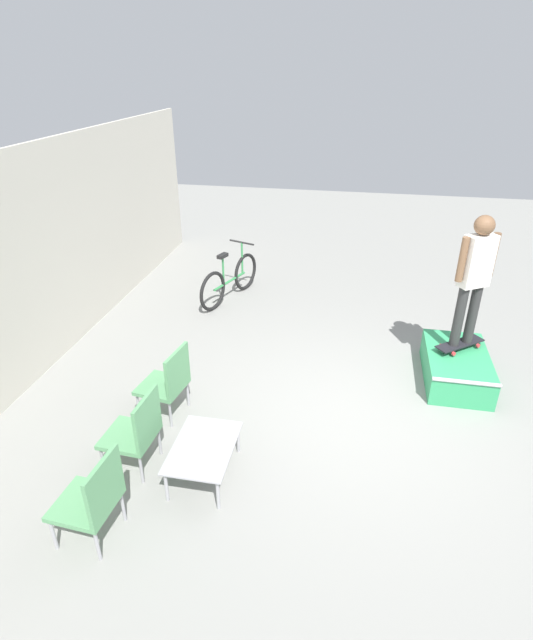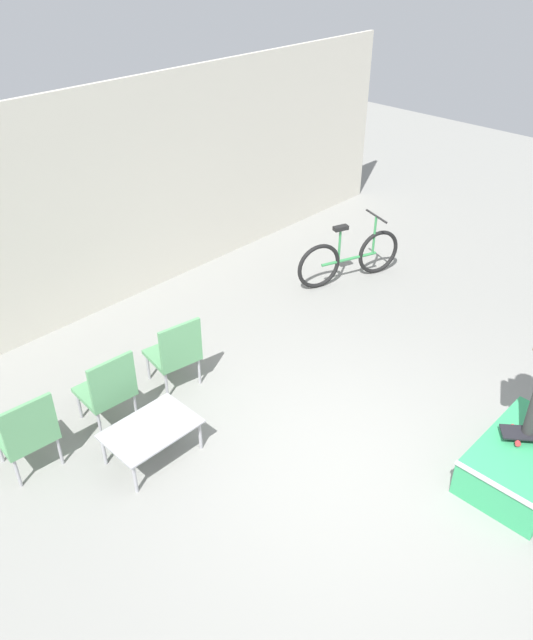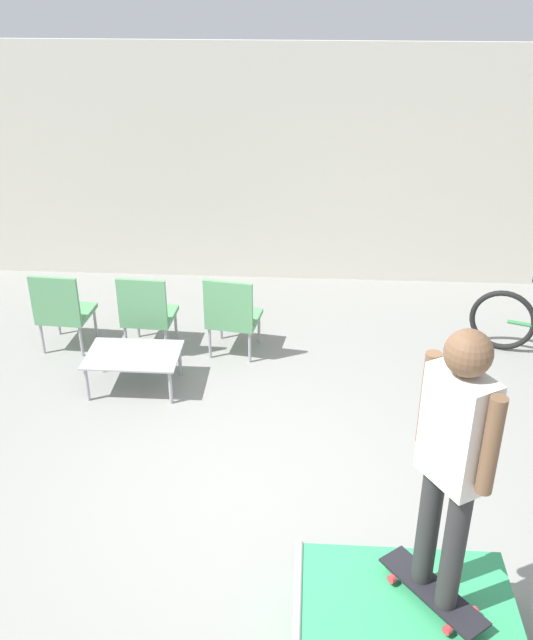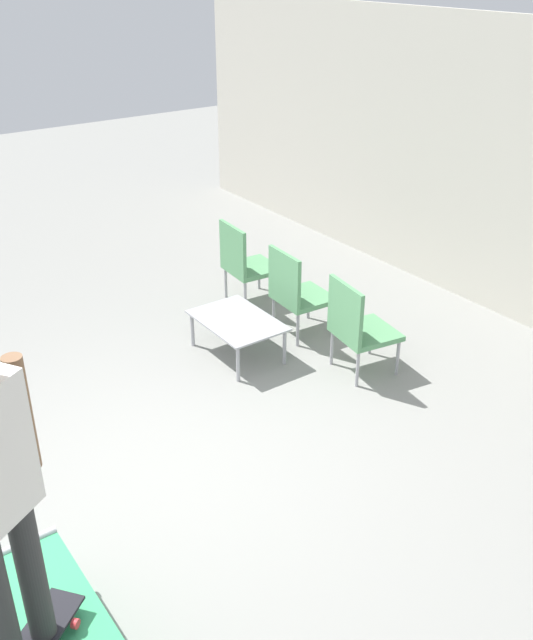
{
  "view_description": "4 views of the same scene",
  "coord_description": "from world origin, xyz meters",
  "px_view_note": "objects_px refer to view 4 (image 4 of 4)",
  "views": [
    {
      "loc": [
        -4.98,
        0.12,
        3.92
      ],
      "look_at": [
        0.26,
        1.13,
        1.13
      ],
      "focal_mm": 28.0,
      "sensor_mm": 36.0,
      "label": 1
    },
    {
      "loc": [
        -3.73,
        -2.55,
        4.71
      ],
      "look_at": [
        0.26,
        1.34,
        1.05
      ],
      "focal_mm": 35.0,
      "sensor_mm": 36.0,
      "label": 2
    },
    {
      "loc": [
        0.47,
        -4.48,
        3.92
      ],
      "look_at": [
        0.12,
        1.08,
        1.03
      ],
      "focal_mm": 40.0,
      "sensor_mm": 36.0,
      "label": 3
    },
    {
      "loc": [
        3.85,
        -1.78,
        3.53
      ],
      "look_at": [
        0.02,
        0.96,
        1.07
      ],
      "focal_mm": 40.0,
      "sensor_mm": 36.0,
      "label": 4
    }
  ],
  "objects_px": {
    "coffee_table": "(237,323)",
    "patio_chair_center": "(296,290)",
    "patio_chair_right": "(357,325)",
    "patio_chair_left": "(244,261)"
  },
  "relations": [
    {
      "from": "coffee_table",
      "to": "patio_chair_right",
      "type": "xyz_separation_m",
      "value": [
        0.91,
        0.71,
        0.15
      ]
    },
    {
      "from": "patio_chair_left",
      "to": "patio_chair_right",
      "type": "bearing_deg",
      "value": -175.99
    },
    {
      "from": "patio_chair_center",
      "to": "patio_chair_right",
      "type": "bearing_deg",
      "value": -176.59
    },
    {
      "from": "coffee_table",
      "to": "patio_chair_center",
      "type": "xyz_separation_m",
      "value": [
        -0.01,
        0.71,
        0.15
      ]
    },
    {
      "from": "patio_chair_left",
      "to": "patio_chair_center",
      "type": "xyz_separation_m",
      "value": [
        0.92,
        -0.0,
        0.0
      ]
    },
    {
      "from": "patio_chair_left",
      "to": "patio_chair_center",
      "type": "distance_m",
      "value": 0.92
    },
    {
      "from": "patio_chair_right",
      "to": "patio_chair_left",
      "type": "bearing_deg",
      "value": 8.8
    },
    {
      "from": "coffee_table",
      "to": "patio_chair_center",
      "type": "bearing_deg",
      "value": 90.47
    },
    {
      "from": "coffee_table",
      "to": "patio_chair_center",
      "type": "relative_size",
      "value": 0.99
    },
    {
      "from": "coffee_table",
      "to": "patio_chair_center",
      "type": "distance_m",
      "value": 0.73
    }
  ]
}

